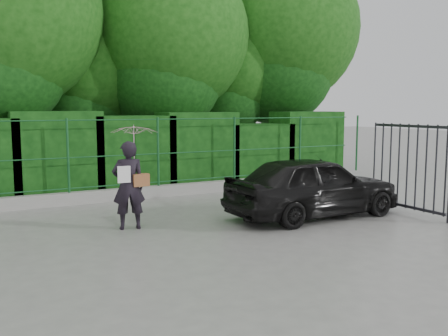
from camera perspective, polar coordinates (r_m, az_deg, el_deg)
name	(u,v)px	position (r m, az deg, el deg)	size (l,w,h in m)	color
ground	(226,237)	(9.18, 0.24, -7.93)	(80.00, 80.00, 0.00)	gray
kerb	(144,192)	(13.20, -9.10, -2.78)	(14.00, 0.25, 0.30)	#9E9E99
fence	(152,152)	(13.13, -8.28, 1.81)	(14.13, 0.06, 1.80)	#164F24
hedge	(135,155)	(14.05, -10.09, 1.48)	(14.20, 1.20, 2.26)	black
trees	(142,36)	(16.60, -9.34, 14.68)	(17.10, 6.15, 8.08)	black
gate	(435,163)	(11.37, 22.96, 0.48)	(0.22, 2.33, 2.36)	#26262C
woman	(132,162)	(9.82, -10.45, 0.71)	(0.94, 0.91, 2.03)	black
car	(313,186)	(10.93, 10.18, -2.03)	(1.59, 3.95, 1.35)	black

